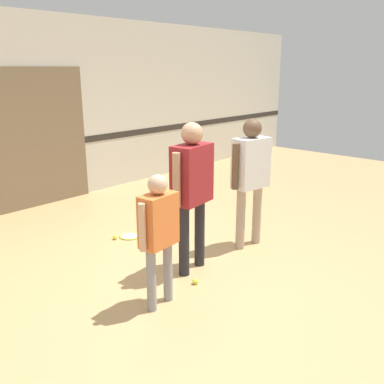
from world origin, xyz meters
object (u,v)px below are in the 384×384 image
Objects in this scene: person_student_right at (251,170)px; tennis_ball_near_instructor at (195,281)px; person_student_left at (159,227)px; tennis_ball_by_spare_racket at (115,237)px; racket_spare_on_floor at (131,236)px; person_instructor at (192,182)px.

tennis_ball_near_instructor is at bearing 17.56° from person_student_right.
person_student_left is 20.62× the size of tennis_ball_by_spare_racket.
person_student_right reaches higher than racket_spare_on_floor.
person_student_left reaches higher than racket_spare_on_floor.
tennis_ball_near_instructor is at bearing -2.93° from person_student_left.
tennis_ball_near_instructor is at bearing -139.53° from person_instructor.
person_student_right is at bearing 8.74° from tennis_ball_near_instructor.
person_instructor reaches higher than tennis_ball_near_instructor.
person_student_right is 25.76× the size of tennis_ball_by_spare_racket.
person_student_right is at bearing -53.83° from tennis_ball_by_spare_racket.
tennis_ball_by_spare_racket reaches higher than racket_spare_on_floor.
racket_spare_on_floor is at bearing -19.60° from tennis_ball_by_spare_racket.
racket_spare_on_floor is 1.66m from tennis_ball_near_instructor.
tennis_ball_near_instructor is 1.70m from tennis_ball_by_spare_racket.
person_student_left is at bearing -167.29° from person_instructor.
tennis_ball_by_spare_racket is (-1.09, 1.49, -1.02)m from person_student_right.
person_instructor is 1.72m from racket_spare_on_floor.
racket_spare_on_floor is (0.18, 1.34, -1.07)m from person_instructor.
person_student_right reaches higher than tennis_ball_by_spare_racket.
tennis_ball_by_spare_racket is at bearing 83.29° from tennis_ball_near_instructor.
racket_spare_on_floor is (0.98, 1.63, -0.83)m from person_student_left.
racket_spare_on_floor is at bearing 75.00° from person_instructor.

